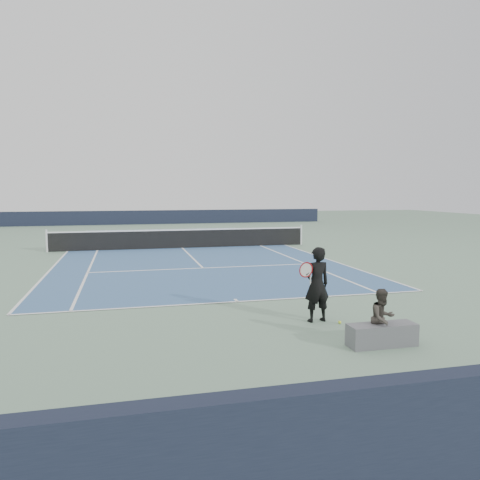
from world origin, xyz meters
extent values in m
plane|color=slate|center=(0.00, 0.00, 0.00)|extent=(80.00, 80.00, 0.00)
cube|color=#3A5D89|center=(0.00, 0.00, 0.01)|extent=(10.97, 23.77, 0.01)
cylinder|color=silver|center=(-6.40, 0.00, 0.54)|extent=(0.10, 0.10, 1.07)
cylinder|color=silver|center=(6.40, 0.00, 0.54)|extent=(0.10, 0.10, 1.07)
cube|color=black|center=(0.00, 0.00, 0.46)|extent=(12.80, 0.03, 0.90)
cube|color=white|center=(0.00, 0.00, 0.93)|extent=(12.80, 0.04, 0.06)
cube|color=black|center=(0.00, 17.88, 0.60)|extent=(30.00, 0.25, 1.20)
cube|color=black|center=(0.00, -19.88, 0.60)|extent=(30.00, 0.25, 1.20)
imported|color=black|center=(1.27, -14.06, 0.83)|extent=(0.68, 0.52, 1.67)
torus|color=maroon|center=(0.99, -14.11, 1.18)|extent=(0.34, 0.18, 0.36)
cylinder|color=white|center=(0.99, -14.11, 1.18)|extent=(0.29, 0.14, 0.32)
cylinder|color=white|center=(1.11, -14.08, 0.92)|extent=(0.08, 0.13, 0.27)
sphere|color=#D6EB30|center=(1.69, -14.36, 0.03)|extent=(0.07, 0.07, 0.07)
cube|color=#57585C|center=(1.81, -15.88, 0.21)|extent=(1.36, 0.70, 0.42)
imported|color=#3A342E|center=(1.81, -15.88, 0.52)|extent=(0.62, 0.54, 1.11)
camera|label=1|loc=(-2.81, -23.47, 2.88)|focal=35.00mm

